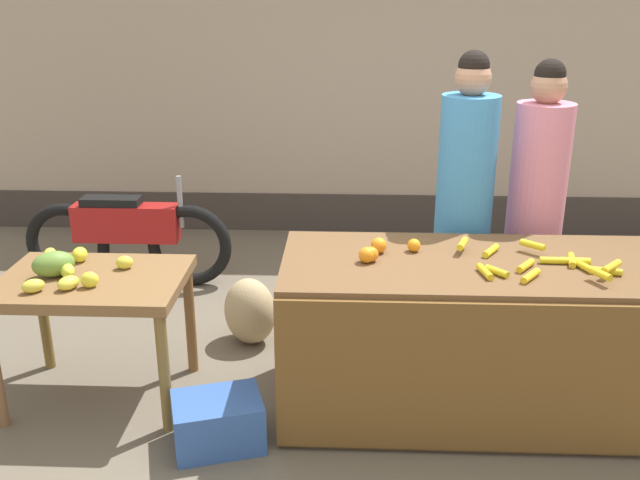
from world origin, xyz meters
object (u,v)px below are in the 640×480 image
parked_motorcycle (127,235)px  produce_sack (250,311)px  vendor_woman_blue_shirt (464,207)px  vendor_woman_pink_shirt (535,210)px  produce_crate (218,422)px

parked_motorcycle → produce_sack: 1.41m
vendor_woman_blue_shirt → vendor_woman_pink_shirt: size_ratio=1.03×
parked_motorcycle → produce_crate: (1.05, -2.00, -0.27)m
vendor_woman_blue_shirt → produce_crate: 1.91m
vendor_woman_pink_shirt → produce_sack: vendor_woman_pink_shirt is taller
parked_motorcycle → produce_sack: bearing=-40.5°
vendor_woman_pink_shirt → produce_crate: 2.26m
vendor_woman_blue_shirt → produce_crate: (-1.34, -1.10, -0.81)m
produce_crate → produce_sack: (0.01, 1.10, 0.09)m
parked_motorcycle → produce_crate: 2.28m
vendor_woman_pink_shirt → produce_crate: vendor_woman_pink_shirt is taller
parked_motorcycle → vendor_woman_pink_shirt: bearing=-16.8°
vendor_woman_blue_shirt → parked_motorcycle: (-2.39, 0.91, -0.54)m
vendor_woman_blue_shirt → produce_sack: vendor_woman_blue_shirt is taller
produce_sack → produce_crate: bearing=-90.7°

